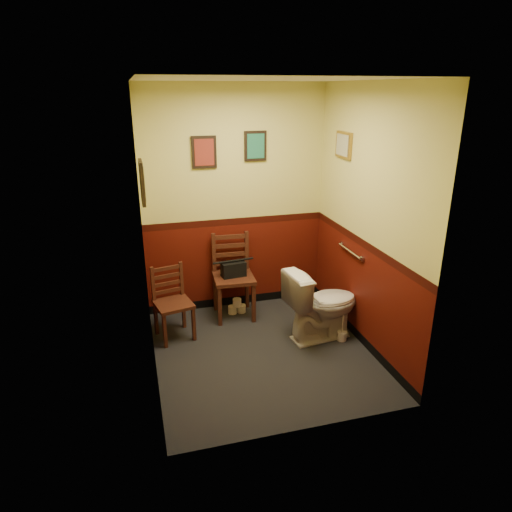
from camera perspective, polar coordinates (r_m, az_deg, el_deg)
The scene contains 17 objects.
floor at distance 4.93m, azimuth 0.79°, elevation -11.96°, with size 2.20×2.40×0.00m, color black.
ceiling at distance 4.17m, azimuth 0.98°, elevation 21.24°, with size 2.20×2.40×0.00m, color silver.
wall_back at distance 5.48m, azimuth -2.66°, elevation 6.76°, with size 2.20×2.70×0.00m, color #480E08.
wall_front at distance 3.30m, azimuth 6.74°, elevation -2.71°, with size 2.20×2.70×0.00m, color #480E08.
wall_left at distance 4.20m, azimuth -13.69°, elevation 1.96°, with size 2.40×2.70×0.00m, color #480E08.
wall_right at distance 4.78m, azimuth 13.68°, elevation 4.16°, with size 2.40×2.70×0.00m, color #480E08.
grab_bar at distance 5.09m, azimuth 11.68°, elevation 0.58°, with size 0.05×0.56×0.06m.
framed_print_back_a at distance 5.29m, azimuth -6.51°, elevation 12.77°, with size 0.28×0.04×0.36m.
framed_print_back_b at distance 5.41m, azimuth -0.07°, elevation 13.59°, with size 0.26×0.04×0.34m.
framed_print_left at distance 4.18m, azimuth -14.03°, elevation 8.92°, with size 0.04×0.30×0.38m.
framed_print_right at distance 5.16m, azimuth 10.89°, elevation 13.47°, with size 0.04×0.34×0.28m.
toilet at distance 5.07m, azimuth 8.23°, elevation -6.00°, with size 0.46×0.82×0.80m, color white.
toilet_brush at distance 5.20m, azimuth 10.69°, elevation -9.71°, with size 0.10×0.10×0.37m.
chair_left at distance 5.12m, azimuth -10.42°, elevation -5.76°, with size 0.46×0.46×0.82m.
chair_right at distance 5.48m, azimuth -2.90°, elevation -2.54°, with size 0.50×0.50×1.01m.
handbag at distance 5.40m, azimuth -2.84°, elevation -1.64°, with size 0.30×0.17×0.21m.
tp_stack at distance 5.69m, azimuth -2.39°, elevation -6.38°, with size 0.22×0.12×0.19m.
Camera 1 is at (-1.18, -4.00, 2.63)m, focal length 32.00 mm.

